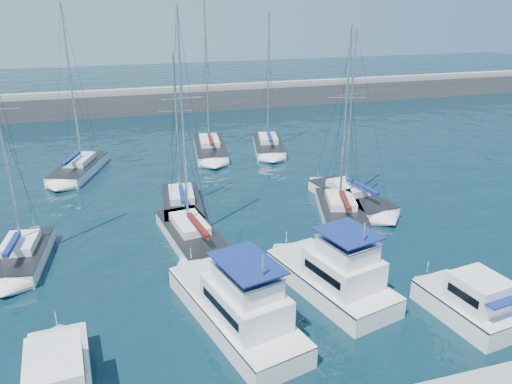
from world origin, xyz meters
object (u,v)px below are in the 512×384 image
object	(u,v)px
sailboat_mid_b	(192,236)
sailboat_back_b	(210,148)
motor_yacht_port_inner	(238,308)
sailboat_back_a	(79,168)
sailboat_mid_e	(351,197)
sailboat_mid_c	(182,205)
sailboat_mid_a	(21,256)
sailboat_mid_d	(341,211)
sailboat_back_c	(268,146)
motor_yacht_stbd_outer	(469,305)
motor_yacht_port_outer	(59,384)
motor_yacht_stbd_inner	(335,277)

from	to	relation	value
sailboat_mid_b	sailboat_back_b	bearing A→B (deg)	67.06
motor_yacht_port_inner	sailboat_back_b	bearing A→B (deg)	67.10
sailboat_back_a	sailboat_mid_e	bearing A→B (deg)	-14.05
sailboat_mid_b	sailboat_back_b	distance (m)	21.65
sailboat_back_a	sailboat_back_b	xyz separation A→B (m)	(13.60, 3.19, -0.01)
motor_yacht_port_inner	sailboat_mid_c	distance (m)	16.01
sailboat_mid_a	sailboat_mid_d	size ratio (longest dim) A/B	1.08
sailboat_back_b	sailboat_back_c	distance (m)	6.55
motor_yacht_port_inner	motor_yacht_stbd_outer	world-z (taller)	motor_yacht_port_inner
sailboat_mid_d	sailboat_mid_e	bearing A→B (deg)	66.14
motor_yacht_port_outer	sailboat_back_b	size ratio (longest dim) A/B	0.43
motor_yacht_stbd_outer	sailboat_mid_a	size ratio (longest dim) A/B	0.36
motor_yacht_stbd_outer	motor_yacht_port_inner	bearing A→B (deg)	158.23
motor_yacht_port_inner	sailboat_mid_e	distance (m)	18.90
sailboat_mid_a	sailboat_mid_d	xyz separation A→B (m)	(22.89, 0.74, -0.03)
sailboat_back_a	sailboat_mid_c	bearing A→B (deg)	-36.18
motor_yacht_stbd_inner	sailboat_back_c	world-z (taller)	sailboat_back_c
motor_yacht_port_inner	sailboat_back_c	size ratio (longest dim) A/B	0.71
motor_yacht_port_outer	sailboat_mid_e	size ratio (longest dim) A/B	0.49
motor_yacht_stbd_inner	sailboat_mid_c	bearing A→B (deg)	99.93
sailboat_back_c	sailboat_mid_e	bearing A→B (deg)	-71.00
sailboat_mid_e	sailboat_back_c	world-z (taller)	sailboat_back_c
sailboat_back_b	motor_yacht_stbd_inner	bearing A→B (deg)	-80.65
sailboat_mid_b	sailboat_mid_e	size ratio (longest dim) A/B	1.12
motor_yacht_port_inner	sailboat_mid_a	bearing A→B (deg)	124.32
motor_yacht_port_outer	sailboat_back_c	xyz separation A→B (m)	(19.89, 33.02, -0.42)
motor_yacht_stbd_outer	sailboat_back_c	distance (m)	33.07
motor_yacht_stbd_outer	sailboat_mid_c	bearing A→B (deg)	114.93
motor_yacht_port_inner	sailboat_mid_d	xyz separation A→B (m)	(11.18, 11.19, -0.61)
motor_yacht_stbd_outer	sailboat_mid_d	xyz separation A→B (m)	(-0.62, 14.05, -0.42)
sailboat_mid_a	sailboat_mid_d	distance (m)	22.90
motor_yacht_port_inner	sailboat_back_b	size ratio (longest dim) A/B	0.65
sailboat_mid_a	sailboat_mid_b	xyz separation A→B (m)	(11.06, -0.25, -0.02)
sailboat_mid_a	sailboat_mid_b	size ratio (longest dim) A/B	0.99
sailboat_mid_b	motor_yacht_port_outer	bearing A→B (deg)	-129.12
motor_yacht_port_outer	sailboat_mid_d	world-z (taller)	sailboat_mid_d
sailboat_mid_e	motor_yacht_port_inner	bearing A→B (deg)	-144.06
motor_yacht_port_outer	sailboat_mid_c	world-z (taller)	sailboat_mid_c
sailboat_mid_a	sailboat_mid_b	bearing A→B (deg)	4.65
motor_yacht_stbd_outer	sailboat_back_c	xyz separation A→B (m)	(-0.41, 33.06, -0.42)
motor_yacht_stbd_inner	sailboat_back_a	xyz separation A→B (m)	(-14.78, 26.50, -0.60)
sailboat_back_b	sailboat_mid_c	bearing A→B (deg)	-102.53
motor_yacht_stbd_inner	sailboat_mid_c	distance (m)	15.99
sailboat_mid_c	sailboat_back_a	bearing A→B (deg)	129.56
motor_yacht_port_outer	motor_yacht_stbd_inner	distance (m)	15.19
motor_yacht_stbd_inner	motor_yacht_port_outer	bearing A→B (deg)	-178.10
motor_yacht_stbd_outer	sailboat_mid_c	world-z (taller)	sailboat_mid_c
sailboat_mid_b	sailboat_back_c	xyz separation A→B (m)	(12.05, 20.00, -0.01)
sailboat_back_a	sailboat_back_c	size ratio (longest dim) A/B	1.07
motor_yacht_port_inner	sailboat_mid_b	size ratio (longest dim) A/B	0.66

